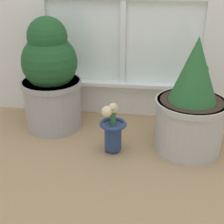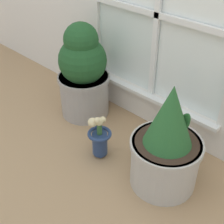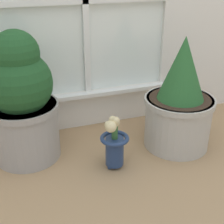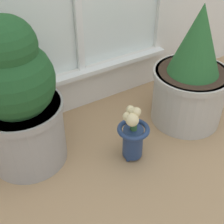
% 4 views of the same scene
% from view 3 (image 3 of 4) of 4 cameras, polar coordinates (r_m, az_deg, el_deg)
% --- Properties ---
extents(ground_plane, '(10.00, 10.00, 0.00)m').
position_cam_3_polar(ground_plane, '(1.65, 1.73, -11.93)').
color(ground_plane, tan).
extents(potted_plant_left, '(0.38, 0.38, 0.72)m').
position_cam_3_polar(potted_plant_left, '(1.72, -16.17, 1.95)').
color(potted_plant_left, '#9E9993').
rests_on(potted_plant_left, ground_plane).
extents(potted_plant_right, '(0.41, 0.41, 0.66)m').
position_cam_3_polar(potted_plant_right, '(1.83, 12.22, 1.59)').
color(potted_plant_right, '#B7B2A8').
rests_on(potted_plant_right, ground_plane).
extents(flower_vase, '(0.15, 0.15, 0.31)m').
position_cam_3_polar(flower_vase, '(1.64, 0.25, -5.64)').
color(flower_vase, navy).
rests_on(flower_vase, ground_plane).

